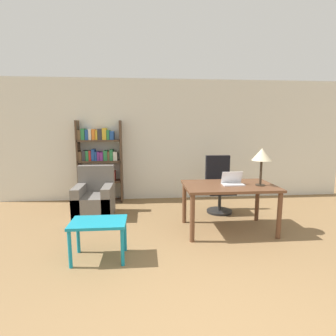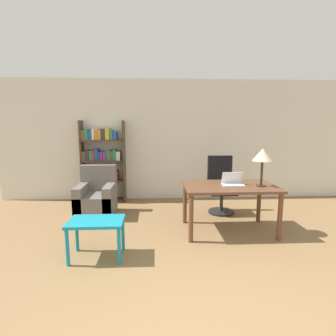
{
  "view_description": "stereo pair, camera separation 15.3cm",
  "coord_description": "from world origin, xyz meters",
  "px_view_note": "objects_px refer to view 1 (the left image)",
  "views": [
    {
      "loc": [
        -0.66,
        -1.45,
        1.66
      ],
      "look_at": [
        -0.3,
        2.7,
        1.0
      ],
      "focal_mm": 28.0,
      "sensor_mm": 36.0,
      "label": 1
    },
    {
      "loc": [
        -0.51,
        -1.46,
        1.66
      ],
      "look_at": [
        -0.3,
        2.7,
        1.0
      ],
      "focal_mm": 28.0,
      "sensor_mm": 36.0,
      "label": 2
    }
  ],
  "objects_px": {
    "table_lamp": "(262,155)",
    "side_table_blue": "(99,227)",
    "armchair": "(95,200)",
    "office_chair": "(219,186)",
    "laptop": "(232,182)",
    "desk": "(229,191)",
    "bookshelf": "(98,164)"
  },
  "relations": [
    {
      "from": "desk",
      "to": "office_chair",
      "type": "bearing_deg",
      "value": 83.26
    },
    {
      "from": "table_lamp",
      "to": "office_chair",
      "type": "xyz_separation_m",
      "value": [
        -0.35,
        1.05,
        -0.71
      ]
    },
    {
      "from": "office_chair",
      "to": "armchair",
      "type": "relative_size",
      "value": 1.2
    },
    {
      "from": "office_chair",
      "to": "side_table_blue",
      "type": "relative_size",
      "value": 1.61
    },
    {
      "from": "desk",
      "to": "office_chair",
      "type": "xyz_separation_m",
      "value": [
        0.11,
        0.96,
        -0.14
      ]
    },
    {
      "from": "laptop",
      "to": "bookshelf",
      "type": "height_order",
      "value": "bookshelf"
    },
    {
      "from": "office_chair",
      "to": "armchair",
      "type": "xyz_separation_m",
      "value": [
        -2.39,
        -0.05,
        -0.21
      ]
    },
    {
      "from": "laptop",
      "to": "office_chair",
      "type": "xyz_separation_m",
      "value": [
        0.06,
        0.96,
        -0.29
      ]
    },
    {
      "from": "armchair",
      "to": "table_lamp",
      "type": "bearing_deg",
      "value": -19.99
    },
    {
      "from": "side_table_blue",
      "to": "laptop",
      "type": "bearing_deg",
      "value": 21.66
    },
    {
      "from": "desk",
      "to": "side_table_blue",
      "type": "xyz_separation_m",
      "value": [
        -1.91,
        -0.78,
        -0.23
      ]
    },
    {
      "from": "desk",
      "to": "bookshelf",
      "type": "relative_size",
      "value": 0.79
    },
    {
      "from": "bookshelf",
      "to": "side_table_blue",
      "type": "bearing_deg",
      "value": -80.41
    },
    {
      "from": "side_table_blue",
      "to": "armchair",
      "type": "height_order",
      "value": "armchair"
    },
    {
      "from": "laptop",
      "to": "desk",
      "type": "bearing_deg",
      "value": -177.52
    },
    {
      "from": "side_table_blue",
      "to": "bookshelf",
      "type": "height_order",
      "value": "bookshelf"
    },
    {
      "from": "armchair",
      "to": "bookshelf",
      "type": "height_order",
      "value": "bookshelf"
    },
    {
      "from": "table_lamp",
      "to": "armchair",
      "type": "relative_size",
      "value": 0.64
    },
    {
      "from": "table_lamp",
      "to": "side_table_blue",
      "type": "relative_size",
      "value": 0.85
    },
    {
      "from": "office_chair",
      "to": "laptop",
      "type": "bearing_deg",
      "value": -93.6
    },
    {
      "from": "desk",
      "to": "table_lamp",
      "type": "xyz_separation_m",
      "value": [
        0.47,
        -0.09,
        0.57
      ]
    },
    {
      "from": "laptop",
      "to": "side_table_blue",
      "type": "height_order",
      "value": "laptop"
    },
    {
      "from": "office_chair",
      "to": "armchair",
      "type": "bearing_deg",
      "value": -178.82
    },
    {
      "from": "desk",
      "to": "armchair",
      "type": "xyz_separation_m",
      "value": [
        -2.28,
        0.91,
        -0.35
      ]
    },
    {
      "from": "desk",
      "to": "office_chair",
      "type": "height_order",
      "value": "office_chair"
    },
    {
      "from": "laptop",
      "to": "bookshelf",
      "type": "relative_size",
      "value": 0.18
    },
    {
      "from": "armchair",
      "to": "bookshelf",
      "type": "relative_size",
      "value": 0.51
    },
    {
      "from": "table_lamp",
      "to": "office_chair",
      "type": "height_order",
      "value": "table_lamp"
    },
    {
      "from": "office_chair",
      "to": "side_table_blue",
      "type": "bearing_deg",
      "value": -139.39
    },
    {
      "from": "armchair",
      "to": "bookshelf",
      "type": "bearing_deg",
      "value": 94.77
    },
    {
      "from": "laptop",
      "to": "armchair",
      "type": "bearing_deg",
      "value": 158.73
    },
    {
      "from": "armchair",
      "to": "laptop",
      "type": "bearing_deg",
      "value": -21.27
    }
  ]
}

